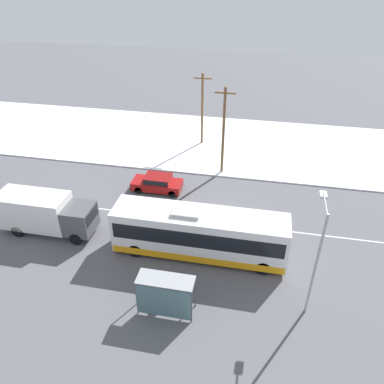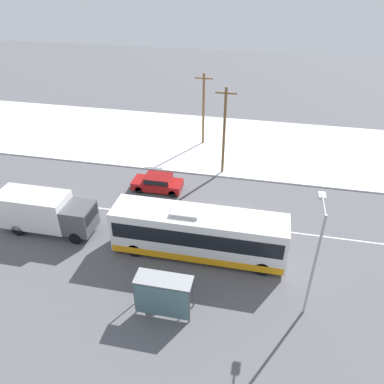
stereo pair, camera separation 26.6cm
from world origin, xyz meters
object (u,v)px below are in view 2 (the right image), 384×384
utility_pole_snowlot (203,108)px  sedan_car (158,182)px  box_truck (45,211)px  bus_shelter (163,292)px  utility_pole_roadside (224,131)px  city_bus (198,233)px  pedestrian_at_stop (168,285)px  streetlamp (316,248)px

utility_pole_snowlot → sedan_car: bearing=-101.6°
utility_pole_snowlot → box_truck: bearing=-116.3°
bus_shelter → utility_pole_roadside: utility_pole_roadside is taller
utility_pole_roadside → utility_pole_snowlot: size_ratio=1.08×
city_bus → sedan_car: bearing=124.5°
box_truck → sedan_car: bearing=47.6°
sedan_car → city_bus: bearing=124.5°
utility_pole_roadside → sedan_car: bearing=-140.3°
box_truck → utility_pole_snowlot: (8.40, 16.98, 2.27)m
sedan_car → pedestrian_at_stop: 12.12m
bus_shelter → streetlamp: (7.76, 2.21, 2.66)m
box_truck → pedestrian_at_stop: (10.35, -4.49, -0.57)m
city_bus → utility_pole_snowlot: (-2.88, 17.23, 2.22)m
box_truck → streetlamp: size_ratio=1.02×
box_truck → sedan_car: 9.45m
city_bus → box_truck: city_bus is taller
utility_pole_roadside → streetlamp: bearing=-64.9°
sedan_car → streetlamp: 16.07m
pedestrian_at_stop → utility_pole_roadside: utility_pole_roadside is taller
pedestrian_at_stop → bus_shelter: bus_shelter is taller
streetlamp → utility_pole_snowlot: (-9.71, 20.38, -0.42)m
city_bus → sedan_car: size_ratio=2.70×
pedestrian_at_stop → streetlamp: bearing=8.0°
utility_pole_roadside → utility_pole_snowlot: (-2.93, 5.90, -0.29)m
pedestrian_at_stop → utility_pole_snowlot: size_ratio=0.24×
sedan_car → streetlamp: streetlamp is taller
box_truck → bus_shelter: size_ratio=2.19×
city_bus → streetlamp: 7.97m
utility_pole_roadside → box_truck: bearing=-135.6°
sedan_car → bus_shelter: (4.01, -12.56, 0.91)m
pedestrian_at_stop → streetlamp: 8.49m
bus_shelter → streetlamp: 8.49m
sedan_car → streetlamp: size_ratio=0.62×
city_bus → bus_shelter: bearing=-99.8°
sedan_car → utility_pole_snowlot: (2.06, 10.04, 3.15)m
pedestrian_at_stop → utility_pole_snowlot: 21.74m
city_bus → utility_pole_snowlot: bearing=99.5°
city_bus → utility_pole_roadside: 11.60m
utility_pole_roadside → utility_pole_snowlot: utility_pole_roadside is taller
box_truck → utility_pole_snowlot: 19.08m
pedestrian_at_stop → utility_pole_roadside: 15.91m
sedan_car → utility_pole_roadside: size_ratio=0.53×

